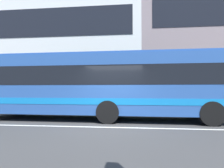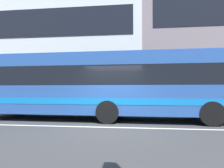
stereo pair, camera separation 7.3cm
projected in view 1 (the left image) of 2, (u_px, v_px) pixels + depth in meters
name	position (u px, v px, depth m)	size (l,w,h in m)	color
ground_plane	(111.00, 127.00, 7.59)	(160.00, 160.00, 0.00)	#3C3B3B
lane_centre_line	(111.00, 127.00, 7.59)	(60.00, 0.16, 0.01)	silver
hedge_row_far	(102.00, 105.00, 13.03)	(12.28, 1.10, 0.91)	#264F1C
apartment_block_left	(59.00, 47.00, 22.25)	(18.28, 10.11, 12.75)	silver
transit_bus	(97.00, 84.00, 9.77)	(12.10, 2.89, 3.19)	#285097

